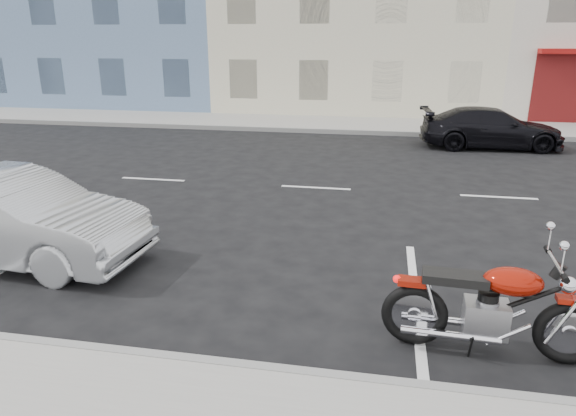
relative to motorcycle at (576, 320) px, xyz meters
name	(u,v)px	position (x,y,z in m)	size (l,w,h in m)	color
ground	(404,192)	(-1.52, 6.15, -0.53)	(120.00, 120.00, 0.00)	black
sidewalk_far	(270,122)	(-6.52, 14.85, -0.45)	(80.00, 3.40, 0.15)	gray
curb_far	(260,129)	(-6.52, 13.15, -0.45)	(80.00, 0.12, 0.16)	gray
motorcycle	(576,320)	(0.00, 0.00, 0.00)	(2.31, 0.76, 1.16)	black
sedan_silver	(11,218)	(-7.57, 1.32, 0.16)	(1.46, 4.18, 1.38)	#A6A9AE
car_far	(491,128)	(1.22, 11.62, 0.09)	(1.73, 4.27, 1.24)	black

